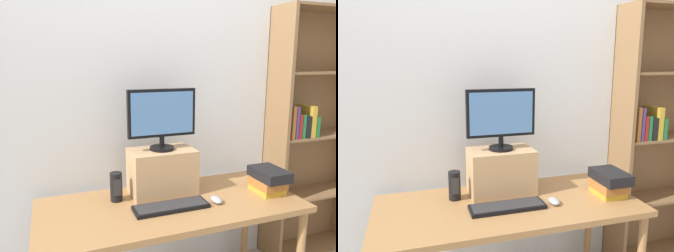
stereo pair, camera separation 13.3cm
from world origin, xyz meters
TOP-DOWN VIEW (x-y plane):
  - back_wall at (0.00, 0.46)m, footprint 7.00×0.08m
  - desk at (0.00, 0.00)m, footprint 1.59×0.70m
  - bookshelf_unit at (1.36, 0.31)m, footprint 0.85×0.28m
  - riser_box at (0.00, 0.17)m, footprint 0.42×0.26m
  - computer_monitor at (0.00, 0.17)m, footprint 0.44×0.16m
  - keyboard at (-0.03, -0.07)m, footprint 0.45×0.15m
  - computer_mouse at (0.26, -0.09)m, footprint 0.06×0.10m
  - book_stack at (0.66, -0.06)m, footprint 0.19×0.26m
  - desk_speaker at (-0.31, 0.15)m, footprint 0.08×0.08m

SIDE VIEW (x-z plane):
  - desk at x=0.00m, z-range 0.30..1.05m
  - keyboard at x=-0.03m, z-range 0.75..0.78m
  - computer_mouse at x=0.26m, z-range 0.75..0.79m
  - book_stack at x=0.66m, z-range 0.76..0.92m
  - desk_speaker at x=-0.31m, z-range 0.75..0.93m
  - riser_box at x=0.00m, z-range 0.75..1.05m
  - bookshelf_unit at x=1.36m, z-range 0.02..2.02m
  - computer_monitor at x=0.00m, z-range 1.07..1.46m
  - back_wall at x=0.00m, z-range 0.00..2.60m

